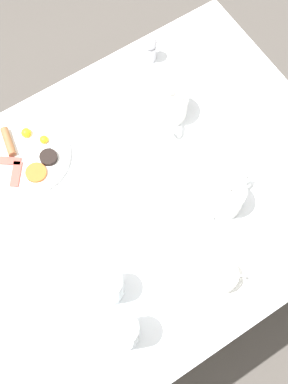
{
  "coord_description": "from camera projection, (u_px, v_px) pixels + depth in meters",
  "views": [
    {
      "loc": [
        -0.5,
        0.32,
        2.2
      ],
      "look_at": [
        0.0,
        0.0,
        0.75
      ],
      "focal_mm": 50.0,
      "sensor_mm": 36.0,
      "label": 1
    }
  ],
  "objects": [
    {
      "name": "water_glass_tall",
      "position": [
        108.0,
        286.0,
        1.42
      ],
      "size": [
        0.08,
        0.08,
        0.12
      ],
      "color": "white",
      "rests_on": "table"
    },
    {
      "name": "breakfast_plate",
      "position": [
        27.0,
        155.0,
        1.63
      ],
      "size": [
        0.27,
        0.27,
        0.04
      ],
      "color": "white",
      "rests_on": "table"
    },
    {
      "name": "teapot_far",
      "position": [
        170.0,
        105.0,
        1.64
      ],
      "size": [
        0.18,
        0.11,
        0.13
      ],
      "rotation": [
        0.0,
        0.0,
        5.78
      ],
      "color": "white",
      "rests_on": "table"
    },
    {
      "name": "fork_spare",
      "position": [
        101.0,
        100.0,
        1.71
      ],
      "size": [
        0.1,
        0.17,
        0.0
      ],
      "rotation": [
        0.0,
        0.0,
        0.51
      ],
      "color": "silver",
      "rests_on": "table"
    },
    {
      "name": "knife_by_plate",
      "position": [
        41.0,
        262.0,
        1.51
      ],
      "size": [
        0.02,
        0.19,
        0.0
      ],
      "rotation": [
        0.0,
        0.0,
        3.12
      ],
      "color": "silver",
      "rests_on": "table"
    },
    {
      "name": "ground_plane",
      "position": [
        144.0,
        258.0,
        2.26
      ],
      "size": [
        8.0,
        8.0,
        0.0
      ],
      "primitive_type": "plane",
      "color": "#4C4742"
    },
    {
      "name": "fork_by_plate",
      "position": [
        237.0,
        89.0,
        1.73
      ],
      "size": [
        0.03,
        0.18,
        0.0
      ],
      "rotation": [
        0.0,
        0.0,
        3.07
      ],
      "color": "silver",
      "rests_on": "table"
    },
    {
      "name": "teapot_near",
      "position": [
        226.0,
        196.0,
        1.53
      ],
      "size": [
        0.11,
        0.2,
        0.13
      ],
      "rotation": [
        0.0,
        0.0,
        1.76
      ],
      "color": "white",
      "rests_on": "table"
    },
    {
      "name": "table",
      "position": [
        144.0,
        202.0,
        1.65
      ],
      "size": [
        0.97,
        1.22,
        0.73
      ],
      "color": "silver",
      "rests_on": "ground_plane"
    },
    {
      "name": "pepper_grinder",
      "position": [
        150.0,
        48.0,
        1.72
      ],
      "size": [
        0.05,
        0.05,
        0.1
      ],
      "color": "#BCBCC1",
      "rests_on": "table"
    },
    {
      "name": "wine_glass_spare",
      "position": [
        123.0,
        332.0,
        1.37
      ],
      "size": [
        0.08,
        0.08,
        0.15
      ],
      "color": "white",
      "rests_on": "table"
    },
    {
      "name": "napkin_folded",
      "position": [
        132.0,
        199.0,
        1.58
      ],
      "size": [
        0.15,
        0.15,
        0.01
      ],
      "rotation": [
        0.0,
        0.0,
        0.85
      ],
      "color": "white",
      "rests_on": "table"
    },
    {
      "name": "teacup_with_saucer_left",
      "position": [
        221.0,
        277.0,
        1.47
      ],
      "size": [
        0.15,
        0.15,
        0.06
      ],
      "color": "white",
      "rests_on": "table"
    }
  ]
}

